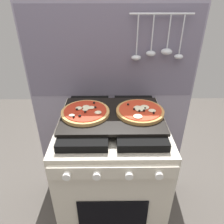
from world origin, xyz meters
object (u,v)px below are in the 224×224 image
at_px(stove, 112,175).
at_px(pizza_left, 86,112).
at_px(pizza_right, 140,111).
at_px(baking_tray, 112,115).

bearing_deg(stove, pizza_left, 177.97).
height_order(pizza_left, pizza_right, same).
distance_m(stove, baking_tray, 0.46).
height_order(stove, baking_tray, baking_tray).
xyz_separation_m(stove, pizza_right, (0.15, 0.01, 0.48)).
xyz_separation_m(stove, pizza_left, (-0.14, 0.01, 0.48)).
relative_size(baking_tray, pizza_left, 2.09).
bearing_deg(baking_tray, pizza_right, 2.14).
relative_size(baking_tray, pizza_right, 2.09).
bearing_deg(stove, baking_tray, 90.00).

